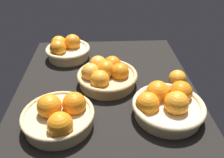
{
  "coord_description": "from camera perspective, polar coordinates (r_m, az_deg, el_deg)",
  "views": [
    {
      "loc": [
        79.96,
        -1.5,
        58.71
      ],
      "look_at": [
        2.59,
        2.4,
        7.0
      ],
      "focal_mm": 37.43,
      "sensor_mm": 36.0,
      "label": 1
    }
  ],
  "objects": [
    {
      "name": "loose_orange_front_gap",
      "position": [
        0.98,
        15.66,
        0.11
      ],
      "size": [
        7.04,
        7.04,
        7.04
      ],
      "primitive_type": "sphere",
      "color": "orange",
      "rests_on": "market_tray"
    },
    {
      "name": "basket_near_right",
      "position": [
        0.78,
        -12.73,
        -8.75
      ],
      "size": [
        23.69,
        23.69,
        11.16
      ],
      "color": "tan",
      "rests_on": "market_tray"
    },
    {
      "name": "basket_near_left",
      "position": [
        1.17,
        -11.05,
        7.12
      ],
      "size": [
        21.5,
        21.5,
        11.15
      ],
      "color": "#D3BC8C",
      "rests_on": "market_tray"
    },
    {
      "name": "basket_center",
      "position": [
        0.95,
        -1.46,
        1.11
      ],
      "size": [
        24.72,
        24.72,
        10.71
      ],
      "color": "tan",
      "rests_on": "market_tray"
    },
    {
      "name": "basket_far_right",
      "position": [
        0.82,
        13.31,
        -6.03
      ],
      "size": [
        24.8,
        24.8,
        10.89
      ],
      "color": "#D3BC8C",
      "rests_on": "market_tray"
    },
    {
      "name": "market_tray",
      "position": [
        0.98,
        -1.48,
        -1.87
      ],
      "size": [
        84.0,
        72.0,
        3.0
      ],
      "primitive_type": "cube",
      "color": "black",
      "rests_on": "ground"
    }
  ]
}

